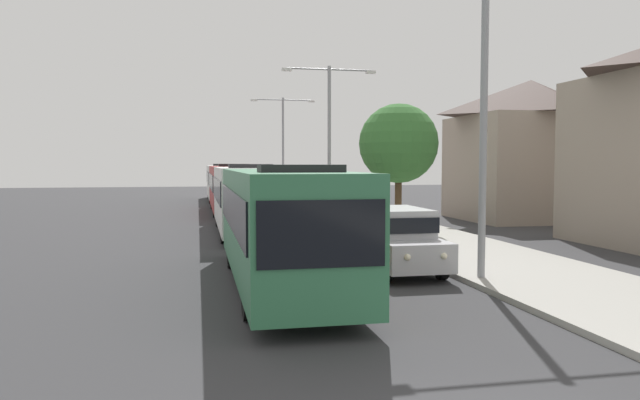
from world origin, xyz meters
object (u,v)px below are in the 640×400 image
at_px(streetlamp_near, 484,94).
at_px(bus_lead, 280,222).
at_px(bus_second_in_line, 245,197).
at_px(bus_middle, 230,187).
at_px(roadside_tree, 399,144).
at_px(streetlamp_mid, 329,126).
at_px(white_suv, 397,237).
at_px(streetlamp_far, 283,137).
at_px(bus_fourth_in_line, 223,181).

bearing_deg(streetlamp_near, bus_lead, 172.88).
xyz_separation_m(bus_second_in_line, bus_middle, (0.00, 12.14, 0.00)).
bearing_deg(roadside_tree, streetlamp_mid, 102.08).
height_order(bus_middle, streetlamp_mid, streetlamp_mid).
relative_size(bus_middle, white_suv, 2.56).
relative_size(white_suv, streetlamp_far, 0.52).
bearing_deg(bus_middle, roadside_tree, -62.33).
relative_size(bus_lead, bus_second_in_line, 1.00).
distance_m(bus_second_in_line, bus_fourth_in_line, 24.70).
bearing_deg(bus_lead, streetlamp_near, -7.12).
distance_m(white_suv, streetlamp_far, 36.59).
distance_m(bus_middle, streetlamp_mid, 8.76).
relative_size(bus_middle, roadside_tree, 2.03).
relative_size(bus_second_in_line, bus_fourth_in_line, 0.92).
bearing_deg(streetlamp_mid, bus_second_in_line, -130.48).
height_order(bus_second_in_line, bus_fourth_in_line, same).
bearing_deg(streetlamp_mid, bus_lead, -106.27).
relative_size(white_suv, streetlamp_mid, 0.53).
distance_m(bus_middle, white_suv, 23.21).
bearing_deg(bus_middle, streetlamp_far, 68.00).
relative_size(bus_fourth_in_line, streetlamp_far, 1.31).
relative_size(bus_middle, streetlamp_near, 1.48).
distance_m(bus_fourth_in_line, streetlamp_near, 38.09).
bearing_deg(bus_fourth_in_line, bus_second_in_line, -90.00).
xyz_separation_m(bus_lead, streetlamp_near, (5.40, -0.67, 3.40)).
bearing_deg(bus_second_in_line, streetlamp_far, 78.05).
bearing_deg(roadside_tree, bus_second_in_line, 169.93).
xyz_separation_m(bus_fourth_in_line, roadside_tree, (7.02, -25.94, 2.46)).
distance_m(streetlamp_near, streetlamp_far, 38.35).
distance_m(streetlamp_mid, roadside_tree, 7.85).
relative_size(streetlamp_near, streetlamp_mid, 0.92).
relative_size(bus_fourth_in_line, streetlamp_mid, 1.35).
height_order(bus_second_in_line, roadside_tree, roadside_tree).
relative_size(bus_second_in_line, streetlamp_mid, 1.24).
bearing_deg(streetlamp_far, bus_middle, -112.00).
distance_m(bus_lead, white_suv, 4.01).
height_order(streetlamp_far, roadside_tree, streetlamp_far).
bearing_deg(roadside_tree, bus_lead, -122.71).
bearing_deg(bus_second_in_line, bus_fourth_in_line, 90.00).
bearing_deg(bus_second_in_line, bus_lead, -90.00).
relative_size(bus_lead, streetlamp_mid, 1.24).
bearing_deg(bus_second_in_line, white_suv, -71.05).
bearing_deg(bus_fourth_in_line, streetlamp_far, 8.42).
height_order(bus_lead, streetlamp_mid, streetlamp_mid).
distance_m(bus_lead, streetlamp_near, 6.41).
height_order(bus_second_in_line, bus_middle, same).
distance_m(bus_middle, roadside_tree, 15.31).
height_order(bus_lead, roadside_tree, roadside_tree).
xyz_separation_m(streetlamp_near, streetlamp_mid, (0.00, 19.17, 0.32)).
distance_m(bus_fourth_in_line, roadside_tree, 26.99).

